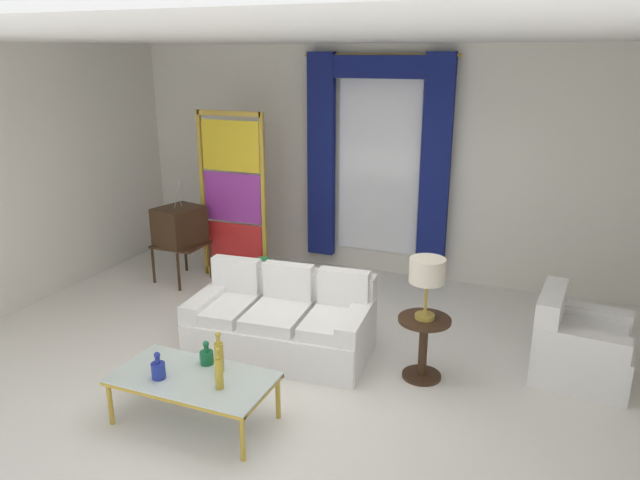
% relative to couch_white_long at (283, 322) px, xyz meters
% --- Properties ---
extents(ground_plane, '(16.00, 16.00, 0.00)m').
position_rel_couch_white_long_xyz_m(ground_plane, '(0.29, -0.42, -0.30)').
color(ground_plane, white).
extents(wall_rear, '(8.00, 0.12, 3.00)m').
position_rel_couch_white_long_xyz_m(wall_rear, '(0.29, 2.64, 1.20)').
color(wall_rear, white).
rests_on(wall_rear, ground).
extents(wall_left, '(0.12, 7.00, 3.00)m').
position_rel_couch_white_long_xyz_m(wall_left, '(-3.37, 0.18, 1.20)').
color(wall_left, white).
rests_on(wall_left, ground).
extents(ceiling_slab, '(8.00, 7.60, 0.04)m').
position_rel_couch_white_long_xyz_m(ceiling_slab, '(0.29, 0.38, 2.72)').
color(ceiling_slab, white).
extents(curtained_window, '(2.00, 0.17, 2.70)m').
position_rel_couch_white_long_xyz_m(curtained_window, '(0.18, 2.48, 1.44)').
color(curtained_window, white).
rests_on(curtained_window, ground).
extents(couch_white_long, '(1.82, 1.05, 0.86)m').
position_rel_couch_white_long_xyz_m(couch_white_long, '(0.00, 0.00, 0.00)').
color(couch_white_long, white).
rests_on(couch_white_long, ground).
extents(coffee_table, '(1.29, 0.67, 0.41)m').
position_rel_couch_white_long_xyz_m(coffee_table, '(-0.13, -1.39, 0.07)').
color(coffee_table, silver).
rests_on(coffee_table, ground).
extents(bottle_blue_decanter, '(0.11, 0.11, 0.23)m').
position_rel_couch_white_long_xyz_m(bottle_blue_decanter, '(-0.36, -1.52, 0.18)').
color(bottle_blue_decanter, navy).
rests_on(bottle_blue_decanter, coffee_table).
extents(bottle_crystal_tall, '(0.06, 0.06, 0.34)m').
position_rel_couch_white_long_xyz_m(bottle_crystal_tall, '(0.17, -1.47, 0.25)').
color(bottle_crystal_tall, gold).
rests_on(bottle_crystal_tall, coffee_table).
extents(bottle_amber_squat, '(0.12, 0.12, 0.21)m').
position_rel_couch_white_long_xyz_m(bottle_amber_squat, '(-0.14, -1.17, 0.17)').
color(bottle_amber_squat, '#196B3D').
rests_on(bottle_amber_squat, coffee_table).
extents(bottle_ruby_flask, '(0.07, 0.07, 0.35)m').
position_rel_couch_white_long_xyz_m(bottle_ruby_flask, '(0.03, -1.24, 0.25)').
color(bottle_ruby_flask, gold).
rests_on(bottle_ruby_flask, coffee_table).
extents(vintage_tv, '(0.63, 0.69, 1.35)m').
position_rel_couch_white_long_xyz_m(vintage_tv, '(-2.08, 1.25, 0.42)').
color(vintage_tv, '#382314').
rests_on(vintage_tv, ground).
extents(armchair_white, '(0.88, 0.88, 0.80)m').
position_rel_couch_white_long_xyz_m(armchair_white, '(2.72, 0.57, -0.02)').
color(armchair_white, white).
rests_on(armchair_white, ground).
extents(stained_glass_divider, '(0.95, 0.05, 2.20)m').
position_rel_couch_white_long_xyz_m(stained_glass_divider, '(-1.48, 1.61, 0.75)').
color(stained_glass_divider, gold).
rests_on(stained_glass_divider, ground).
extents(peacock_figurine, '(0.44, 0.60, 0.50)m').
position_rel_couch_white_long_xyz_m(peacock_figurine, '(-0.95, 1.29, -0.08)').
color(peacock_figurine, beige).
rests_on(peacock_figurine, ground).
extents(round_side_table, '(0.48, 0.48, 0.59)m').
position_rel_couch_white_long_xyz_m(round_side_table, '(1.42, -0.00, 0.05)').
color(round_side_table, '#382314').
rests_on(round_side_table, ground).
extents(table_lamp_brass, '(0.32, 0.32, 0.57)m').
position_rel_couch_white_long_xyz_m(table_lamp_brass, '(1.42, -0.00, 0.72)').
color(table_lamp_brass, '#B29338').
rests_on(table_lamp_brass, round_side_table).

